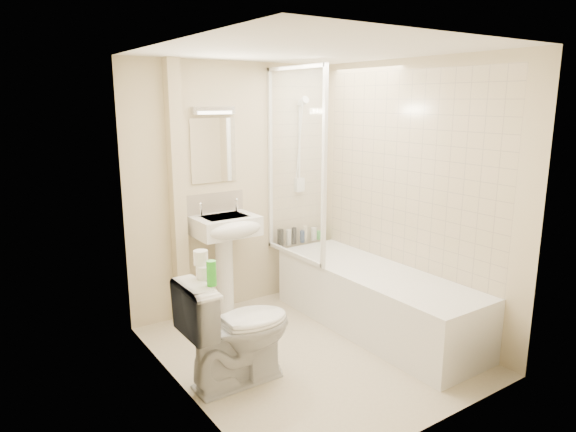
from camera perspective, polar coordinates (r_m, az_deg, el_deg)
floor at (r=4.43m, az=2.44°, el=-14.72°), size 2.50×2.50×0.00m
wall_back at (r=5.06m, az=-5.92°, el=3.11°), size 2.20×0.02×2.40m
wall_left at (r=3.49m, az=-12.03°, el=-1.52°), size 0.02×2.50×2.40m
wall_right at (r=4.75m, az=13.30°, el=2.20°), size 0.02×2.50×2.40m
ceiling at (r=3.94m, az=2.79°, el=17.94°), size 2.20×2.50×0.02m
tile_back at (r=5.41m, az=1.13°, el=6.21°), size 0.70×0.01×1.75m
tile_right at (r=4.72m, az=13.16°, el=4.91°), size 0.01×2.10×1.75m
pipe_boxing at (r=4.74m, az=-12.18°, el=2.24°), size 0.12×0.12×2.40m
splashback at (r=4.98m, az=-8.10°, el=0.90°), size 0.60×0.02×0.30m
mirror at (r=4.89m, az=-8.29°, el=7.21°), size 0.46×0.01×0.60m
strip_light at (r=4.85m, az=-8.31°, el=11.54°), size 0.42×0.07×0.07m
bathtub at (r=4.77m, az=9.67°, el=-9.00°), size 0.70×2.10×0.55m
shower_screen at (r=4.85m, az=0.76°, el=5.74°), size 0.04×0.92×1.80m
shower_fixture at (r=5.36m, az=1.39°, el=7.44°), size 0.10×0.16×0.99m
pedestal_sink at (r=4.84m, az=-6.82°, el=-2.36°), size 0.58×0.52×1.12m
bottle_black_a at (r=5.34m, az=-0.85°, el=-2.44°), size 0.07×0.07×0.18m
bottle_white_a at (r=5.40m, az=0.07°, el=-2.40°), size 0.05×0.05×0.16m
bottle_black_b at (r=5.43m, az=0.68°, el=-2.20°), size 0.05×0.05×0.18m
bottle_blue at (r=5.50m, az=1.60°, el=-2.28°), size 0.05×0.05×0.13m
bottle_cream at (r=5.51m, az=1.89°, el=-2.00°), size 0.05×0.05×0.17m
bottle_white_b at (r=5.59m, az=2.89°, el=-2.00°), size 0.06×0.06×0.14m
bottle_green at (r=5.64m, az=3.49°, el=-2.13°), size 0.07×0.07×0.09m
toilet at (r=3.84m, az=-5.65°, el=-12.37°), size 0.47×0.82×0.84m
toilet_roll_lower at (r=3.62m, az=-9.31°, el=-6.17°), size 0.11×0.11×0.09m
toilet_roll_upper at (r=3.62m, az=-9.67°, el=-4.58°), size 0.10×0.10×0.10m
green_bottle at (r=3.46m, az=-8.50°, el=-6.31°), size 0.06×0.06×0.17m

